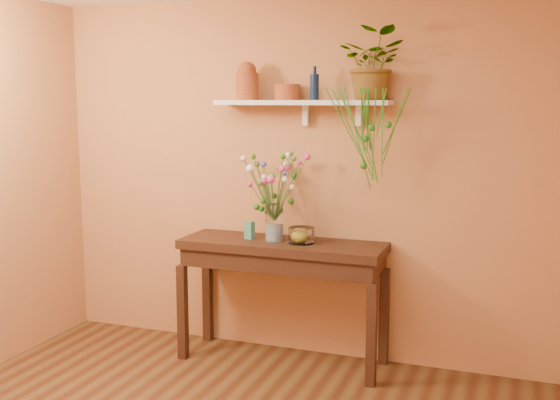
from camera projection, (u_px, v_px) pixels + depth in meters
name	position (u px, v px, depth m)	size (l,w,h in m)	color
room	(168.00, 224.00, 3.19)	(4.04, 4.04, 2.70)	#52381B
sideboard	(282.00, 259.00, 4.91)	(1.51, 0.48, 0.92)	#331D14
wall_shelf	(303.00, 103.00, 4.83)	(1.30, 0.24, 0.19)	white
terracotta_jug	(247.00, 82.00, 4.92)	(0.17, 0.17, 0.28)	#99552B
terracotta_pot	(287.00, 92.00, 4.88)	(0.19, 0.19, 0.11)	#99552B
blue_bottle	(314.00, 86.00, 4.76)	(0.07, 0.07, 0.24)	#0B1B3E
spider_plant	(374.00, 64.00, 4.63)	(0.45, 0.39, 0.50)	#236614
plant_fronds	(370.00, 133.00, 4.54)	(0.59, 0.32, 0.70)	#236614
glass_vase	(274.00, 225.00, 4.89)	(0.13, 0.13, 0.27)	white
bouquet	(274.00, 179.00, 4.85)	(0.46, 0.54, 0.50)	#386B28
glass_bowl	(301.00, 236.00, 4.82)	(0.19, 0.19, 0.11)	white
lemon	(300.00, 237.00, 4.82)	(0.09, 0.09, 0.09)	yellow
carton	(250.00, 230.00, 4.97)	(0.07, 0.05, 0.13)	teal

